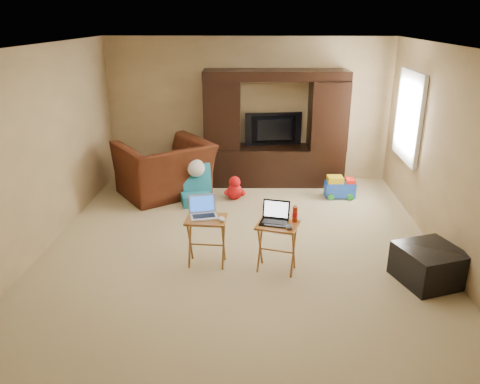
# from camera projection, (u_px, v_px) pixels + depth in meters

# --- Properties ---
(floor) EXTENTS (5.50, 5.50, 0.00)m
(floor) POSITION_uv_depth(u_px,v_px,m) (241.00, 243.00, 6.19)
(floor) COLOR #CDBB8E
(floor) RESTS_ON ground
(ceiling) EXTENTS (5.50, 5.50, 0.00)m
(ceiling) POSITION_uv_depth(u_px,v_px,m) (241.00, 46.00, 5.30)
(ceiling) COLOR silver
(ceiling) RESTS_ON ground
(wall_back) EXTENTS (5.00, 0.00, 5.00)m
(wall_back) POSITION_uv_depth(u_px,v_px,m) (248.00, 110.00, 8.31)
(wall_back) COLOR tan
(wall_back) RESTS_ON ground
(wall_front) EXTENTS (5.00, 0.00, 5.00)m
(wall_front) POSITION_uv_depth(u_px,v_px,m) (222.00, 263.00, 3.17)
(wall_front) COLOR tan
(wall_front) RESTS_ON ground
(wall_left) EXTENTS (0.00, 5.50, 5.50)m
(wall_left) POSITION_uv_depth(u_px,v_px,m) (42.00, 149.00, 5.85)
(wall_left) COLOR tan
(wall_left) RESTS_ON ground
(wall_right) EXTENTS (0.00, 5.50, 5.50)m
(wall_right) POSITION_uv_depth(u_px,v_px,m) (448.00, 155.00, 5.63)
(wall_right) COLOR tan
(wall_right) RESTS_ON ground
(window_pane) EXTENTS (0.00, 1.20, 1.20)m
(window_pane) POSITION_uv_depth(u_px,v_px,m) (410.00, 116.00, 7.03)
(window_pane) COLOR white
(window_pane) RESTS_ON ground
(window_frame) EXTENTS (0.06, 1.14, 1.34)m
(window_frame) POSITION_uv_depth(u_px,v_px,m) (409.00, 116.00, 7.03)
(window_frame) COLOR white
(window_frame) RESTS_ON ground
(entertainment_center) EXTENTS (2.44, 0.70, 1.98)m
(entertainment_center) POSITION_uv_depth(u_px,v_px,m) (275.00, 129.00, 8.07)
(entertainment_center) COLOR black
(entertainment_center) RESTS_ON floor
(television) EXTENTS (1.01, 0.30, 0.58)m
(television) POSITION_uv_depth(u_px,v_px,m) (274.00, 130.00, 8.15)
(television) COLOR black
(television) RESTS_ON entertainment_center
(recliner) EXTENTS (1.83, 1.80, 0.90)m
(recliner) POSITION_uv_depth(u_px,v_px,m) (165.00, 169.00, 7.71)
(recliner) COLOR #4E2110
(recliner) RESTS_ON floor
(child_rocker) EXTENTS (0.59, 0.63, 0.61)m
(child_rocker) POSITION_uv_depth(u_px,v_px,m) (195.00, 185.00, 7.40)
(child_rocker) COLOR #186C87
(child_rocker) RESTS_ON floor
(plush_toy) EXTENTS (0.36, 0.30, 0.40)m
(plush_toy) POSITION_uv_depth(u_px,v_px,m) (235.00, 188.00, 7.60)
(plush_toy) COLOR red
(plush_toy) RESTS_ON floor
(push_toy) EXTENTS (0.51, 0.38, 0.37)m
(push_toy) POSITION_uv_depth(u_px,v_px,m) (340.00, 187.00, 7.68)
(push_toy) COLOR blue
(push_toy) RESTS_ON floor
(ottoman) EXTENTS (0.82, 0.82, 0.41)m
(ottoman) POSITION_uv_depth(u_px,v_px,m) (429.00, 265.00, 5.24)
(ottoman) COLOR black
(ottoman) RESTS_ON floor
(tray_table_left) EXTENTS (0.48, 0.39, 0.60)m
(tray_table_left) POSITION_uv_depth(u_px,v_px,m) (207.00, 242.00, 5.56)
(tray_table_left) COLOR #8F5B22
(tray_table_left) RESTS_ON floor
(tray_table_right) EXTENTS (0.54, 0.47, 0.60)m
(tray_table_right) POSITION_uv_depth(u_px,v_px,m) (277.00, 248.00, 5.43)
(tray_table_right) COLOR #A36227
(tray_table_right) RESTS_ON floor
(laptop_left) EXTENTS (0.38, 0.34, 0.24)m
(laptop_left) POSITION_uv_depth(u_px,v_px,m) (204.00, 208.00, 5.44)
(laptop_left) COLOR silver
(laptop_left) RESTS_ON tray_table_left
(laptop_right) EXTENTS (0.36, 0.32, 0.24)m
(laptop_right) POSITION_uv_depth(u_px,v_px,m) (274.00, 214.00, 5.30)
(laptop_right) COLOR black
(laptop_right) RESTS_ON tray_table_right
(mouse_left) EXTENTS (0.11, 0.14, 0.05)m
(mouse_left) POSITION_uv_depth(u_px,v_px,m) (222.00, 219.00, 5.37)
(mouse_left) COLOR silver
(mouse_left) RESTS_ON tray_table_left
(mouse_right) EXTENTS (0.09, 0.13, 0.05)m
(mouse_right) POSITION_uv_depth(u_px,v_px,m) (289.00, 227.00, 5.19)
(mouse_right) COLOR #3D3D42
(mouse_right) RESTS_ON tray_table_right
(water_bottle) EXTENTS (0.06, 0.06, 0.18)m
(water_bottle) POSITION_uv_depth(u_px,v_px,m) (295.00, 214.00, 5.35)
(water_bottle) COLOR #BB270B
(water_bottle) RESTS_ON tray_table_right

